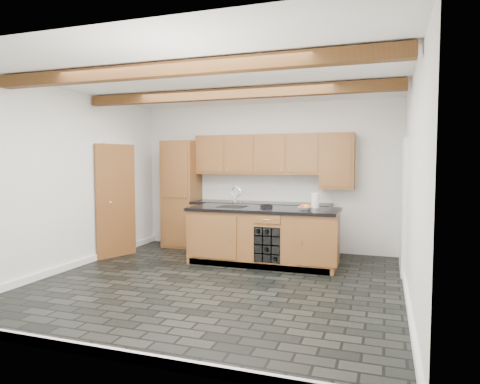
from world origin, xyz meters
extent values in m
plane|color=black|center=(0.00, 0.00, 0.00)|extent=(5.00, 5.00, 0.00)
plane|color=white|center=(0.00, 2.50, 1.40)|extent=(5.00, 0.00, 5.00)
plane|color=white|center=(-2.50, 0.00, 1.40)|extent=(0.00, 5.00, 5.00)
plane|color=white|center=(2.50, 0.00, 1.40)|extent=(0.00, 5.00, 5.00)
plane|color=white|center=(0.00, 0.00, 2.80)|extent=(5.00, 5.00, 0.00)
cube|color=#583416|center=(0.00, -1.20, 2.70)|extent=(4.90, 0.15, 0.15)
cube|color=#583416|center=(0.00, 0.60, 2.70)|extent=(4.90, 0.15, 0.15)
cube|color=white|center=(-2.48, 0.00, 0.05)|extent=(0.04, 5.00, 0.10)
cube|color=white|center=(2.48, 0.00, 0.05)|extent=(0.04, 5.00, 0.10)
cube|color=white|center=(0.00, -2.48, 0.05)|extent=(5.00, 0.04, 0.10)
cube|color=white|center=(-2.47, 1.30, 1.02)|extent=(0.06, 0.94, 2.04)
cube|color=brown|center=(-2.32, 0.95, 1.00)|extent=(0.31, 0.77, 2.00)
cube|color=white|center=(2.47, 1.50, 1.02)|extent=(0.06, 0.98, 2.04)
cube|color=black|center=(2.50, 1.50, 1.00)|extent=(0.02, 0.86, 1.96)
cube|color=brown|center=(-1.65, 2.20, 1.05)|extent=(0.65, 0.60, 2.10)
cube|color=brown|center=(-0.02, 2.20, 0.44)|extent=(2.60, 0.60, 0.88)
cube|color=black|center=(-0.02, 2.20, 0.91)|extent=(2.64, 0.62, 0.05)
cube|color=white|center=(-0.02, 2.49, 1.19)|extent=(2.60, 0.02, 0.52)
cube|color=brown|center=(-0.12, 2.33, 1.83)|extent=(2.40, 0.35, 0.75)
cube|color=brown|center=(1.38, 2.33, 1.70)|extent=(0.60, 0.35, 1.00)
cube|color=brown|center=(0.30, 1.30, 0.44)|extent=(2.40, 0.90, 0.88)
cube|color=black|center=(0.30, 1.30, 0.91)|extent=(2.46, 0.96, 0.05)
cube|color=brown|center=(-0.42, 0.84, 0.48)|extent=(0.80, 0.02, 0.70)
cube|color=brown|center=(1.25, 0.84, 0.48)|extent=(0.60, 0.02, 0.70)
cube|color=black|center=(0.48, 0.99, 0.40)|extent=(0.42, 0.30, 0.56)
cylinder|color=black|center=(0.48, 0.95, 0.33)|extent=(0.07, 0.26, 0.07)
cylinder|color=black|center=(0.48, 0.95, 0.61)|extent=(0.07, 0.26, 0.07)
cylinder|color=black|center=(0.34, 0.95, 0.61)|extent=(0.07, 0.26, 0.07)
cylinder|color=black|center=(0.62, 0.95, 0.19)|extent=(0.07, 0.26, 0.07)
cube|color=black|center=(-0.25, 1.30, 0.93)|extent=(0.45, 0.40, 0.02)
cylinder|color=silver|center=(-0.25, 1.48, 1.03)|extent=(0.02, 0.02, 0.20)
torus|color=silver|center=(-0.25, 1.48, 1.17)|extent=(0.18, 0.02, 0.18)
cylinder|color=silver|center=(-0.33, 1.48, 0.97)|extent=(0.02, 0.02, 0.08)
cylinder|color=silver|center=(-0.17, 1.48, 0.97)|extent=(0.02, 0.02, 0.08)
cube|color=black|center=(0.34, 1.34, 0.95)|extent=(0.20, 0.13, 0.04)
cylinder|color=black|center=(0.34, 1.34, 0.98)|extent=(0.13, 0.13, 0.02)
imported|color=silver|center=(1.01, 1.20, 0.96)|extent=(0.24, 0.24, 0.06)
sphere|color=red|center=(1.06, 1.20, 0.99)|extent=(0.07, 0.07, 0.07)
sphere|color=orange|center=(1.03, 1.25, 0.99)|extent=(0.07, 0.07, 0.07)
sphere|color=#5B8725|center=(0.97, 1.23, 0.99)|extent=(0.07, 0.07, 0.07)
sphere|color=red|center=(0.97, 1.17, 0.99)|extent=(0.07, 0.07, 0.07)
sphere|color=#F4AB1B|center=(1.03, 1.15, 0.99)|extent=(0.07, 0.07, 0.07)
cylinder|color=white|center=(1.11, 1.54, 1.05)|extent=(0.13, 0.13, 0.25)
imported|color=white|center=(-0.54, 2.24, 0.98)|extent=(0.14, 0.14, 0.10)
camera|label=1|loc=(2.20, -5.48, 1.68)|focal=32.00mm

